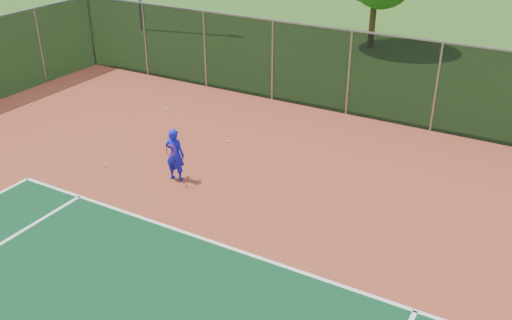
{
  "coord_description": "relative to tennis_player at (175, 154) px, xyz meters",
  "views": [
    {
      "loc": [
        3.54,
        -6.07,
        7.71
      ],
      "look_at": [
        -2.73,
        5.0,
        1.3
      ],
      "focal_mm": 40.0,
      "sensor_mm": 36.0,
      "label": 1
    }
  ],
  "objects": [
    {
      "name": "court_apron",
      "position": [
        5.35,
        -3.08,
        -0.78
      ],
      "size": [
        30.0,
        20.0,
        0.02
      ],
      "primitive_type": "cube",
      "color": "#9C3E27",
      "rests_on": "ground"
    },
    {
      "name": "fence_back",
      "position": [
        5.35,
        6.92,
        0.77
      ],
      "size": [
        30.0,
        0.06,
        3.03
      ],
      "color": "black",
      "rests_on": "court_apron"
    },
    {
      "name": "tennis_player",
      "position": [
        0.0,
        0.0,
        0.0
      ],
      "size": [
        0.6,
        0.63,
        2.05
      ],
      "color": "#1618CF",
      "rests_on": "court_apron"
    },
    {
      "name": "practice_ball_0",
      "position": [
        -2.27,
        -0.43,
        -0.73
      ],
      "size": [
        0.07,
        0.07,
        0.07
      ],
      "primitive_type": "sphere",
      "color": "yellow",
      "rests_on": "court_apron"
    },
    {
      "name": "practice_ball_1",
      "position": [
        0.21,
        0.23,
        -0.73
      ],
      "size": [
        0.07,
        0.07,
        0.07
      ],
      "primitive_type": "sphere",
      "color": "yellow",
      "rests_on": "court_apron"
    },
    {
      "name": "practice_ball_3",
      "position": [
        -0.02,
        2.78,
        -0.73
      ],
      "size": [
        0.07,
        0.07,
        0.07
      ],
      "primitive_type": "sphere",
      "color": "yellow",
      "rests_on": "court_apron"
    },
    {
      "name": "practice_ball_4",
      "position": [
        -5.29,
        0.37,
        -0.73
      ],
      "size": [
        0.07,
        0.07,
        0.07
      ],
      "primitive_type": "sphere",
      "color": "yellow",
      "rests_on": "court_apron"
    }
  ]
}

